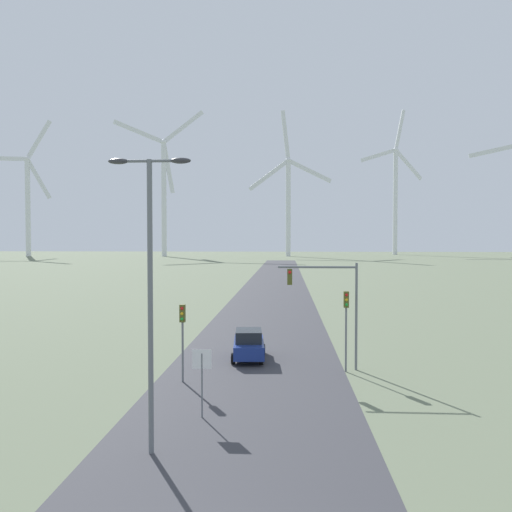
% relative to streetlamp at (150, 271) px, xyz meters
% --- Properties ---
extents(road_surface, '(10.00, 240.00, 0.01)m').
position_rel_streetlamp_xyz_m(road_surface, '(2.87, 41.18, -6.27)').
color(road_surface, '#38383D').
rests_on(road_surface, ground).
extents(streetlamp, '(2.83, 0.32, 10.07)m').
position_rel_streetlamp_xyz_m(streetlamp, '(0.00, 0.00, 0.00)').
color(streetlamp, slate).
rests_on(streetlamp, ground).
extents(stop_sign_near, '(0.81, 0.07, 2.83)m').
position_rel_streetlamp_xyz_m(stop_sign_near, '(1.16, 3.50, -4.29)').
color(stop_sign_near, slate).
rests_on(stop_sign_near, ground).
extents(traffic_light_post_near_left, '(0.28, 0.33, 4.00)m').
position_rel_streetlamp_xyz_m(traffic_light_post_near_left, '(-0.70, 8.54, -3.34)').
color(traffic_light_post_near_left, slate).
rests_on(traffic_light_post_near_left, ground).
extents(traffic_light_post_near_right, '(0.28, 0.34, 4.48)m').
position_rel_streetlamp_xyz_m(traffic_light_post_near_right, '(7.93, 11.03, -3.01)').
color(traffic_light_post_near_right, slate).
rests_on(traffic_light_post_near_right, ground).
extents(traffic_light_mast_overhead, '(4.46, 0.35, 6.03)m').
position_rel_streetlamp_xyz_m(traffic_light_mast_overhead, '(7.02, 11.48, -1.98)').
color(traffic_light_mast_overhead, slate).
rests_on(traffic_light_mast_overhead, ground).
extents(car_approaching, '(2.11, 4.23, 1.83)m').
position_rel_streetlamp_xyz_m(car_approaching, '(2.34, 13.61, -5.36)').
color(car_approaching, navy).
rests_on(car_approaching, ground).
extents(wind_turbine_far_left, '(30.81, 3.81, 61.04)m').
position_rel_streetlamp_xyz_m(wind_turbine_far_left, '(-111.13, 200.99, 20.88)').
color(wind_turbine_far_left, silver).
rests_on(wind_turbine_far_left, ground).
extents(wind_turbine_left, '(37.29, 12.87, 65.26)m').
position_rel_streetlamp_xyz_m(wind_turbine_left, '(-49.16, 200.87, 24.85)').
color(wind_turbine_left, silver).
rests_on(wind_turbine_left, ground).
extents(wind_turbine_center, '(36.96, 11.78, 64.27)m').
position_rel_streetlamp_xyz_m(wind_turbine_center, '(5.57, 205.44, 20.62)').
color(wind_turbine_center, silver).
rests_on(wind_turbine_center, ground).
extents(wind_turbine_right, '(32.78, 13.87, 71.69)m').
position_rel_streetlamp_xyz_m(wind_turbine_right, '(58.59, 234.19, 25.25)').
color(wind_turbine_right, silver).
rests_on(wind_turbine_right, ground).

